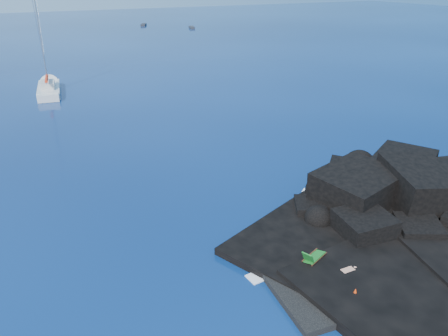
% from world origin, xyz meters
% --- Properties ---
extents(ground, '(400.00, 400.00, 0.00)m').
position_xyz_m(ground, '(0.00, 0.00, 0.00)').
color(ground, '#031339').
rests_on(ground, ground).
extents(headland, '(24.00, 24.00, 3.60)m').
position_xyz_m(headland, '(13.00, 3.00, 0.00)').
color(headland, black).
rests_on(headland, ground).
extents(beach, '(9.08, 6.86, 0.70)m').
position_xyz_m(beach, '(4.50, 0.50, 0.00)').
color(beach, black).
rests_on(beach, ground).
extents(surf_foam, '(10.00, 8.00, 0.06)m').
position_xyz_m(surf_foam, '(5.00, 5.00, 0.00)').
color(surf_foam, white).
rests_on(surf_foam, ground).
extents(sailboat, '(4.58, 13.71, 14.11)m').
position_xyz_m(sailboat, '(-4.82, 50.15, 0.00)').
color(sailboat, silver).
rests_on(sailboat, ground).
extents(deck_chair, '(1.82, 1.31, 1.15)m').
position_xyz_m(deck_chair, '(3.55, 2.09, 0.92)').
color(deck_chair, '#16651E').
rests_on(deck_chair, beach).
extents(towel, '(1.72, 0.82, 0.05)m').
position_xyz_m(towel, '(4.50, 0.44, 0.37)').
color(towel, silver).
rests_on(towel, beach).
extents(sunbather, '(1.63, 0.51, 0.27)m').
position_xyz_m(sunbather, '(4.50, 0.44, 0.53)').
color(sunbather, tan).
rests_on(sunbather, towel).
extents(marker_cone, '(0.35, 0.35, 0.53)m').
position_xyz_m(marker_cone, '(3.58, -1.15, 0.61)').
color(marker_cone, red).
rests_on(marker_cone, beach).
extents(distant_boat_a, '(3.09, 4.61, 0.59)m').
position_xyz_m(distant_boat_a, '(32.53, 127.28, 0.00)').
color(distant_boat_a, black).
rests_on(distant_boat_a, ground).
extents(distant_boat_b, '(2.29, 4.34, 0.55)m').
position_xyz_m(distant_boat_b, '(43.26, 113.48, 0.00)').
color(distant_boat_b, '#26262B').
rests_on(distant_boat_b, ground).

